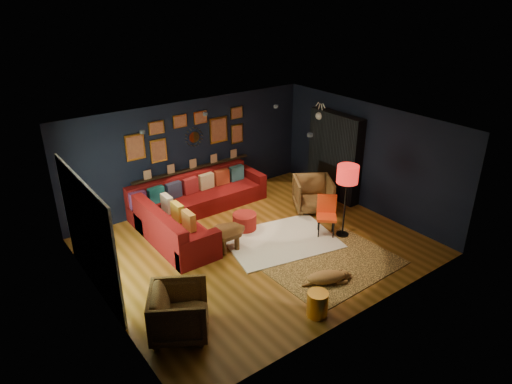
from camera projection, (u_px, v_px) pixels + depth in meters
floor at (258, 246)px, 9.68m from camera, size 6.50×6.50×0.00m
room_walls at (258, 177)px, 9.01m from camera, size 6.50×6.50×6.50m
sectional at (190, 209)px, 10.54m from camera, size 3.41×2.69×0.86m
ledge at (193, 168)px, 11.26m from camera, size 3.20×0.12×0.04m
gallery_wall at (190, 134)px, 10.90m from camera, size 3.15×0.04×1.02m
sunburst_mirror at (194, 137)px, 11.01m from camera, size 0.47×0.16×0.47m
fireplace at (334, 159)px, 11.58m from camera, size 0.31×1.60×2.20m
deer_head at (324, 115)px, 11.54m from camera, size 0.50×0.28×0.45m
sliding_door at (89, 235)px, 7.93m from camera, size 0.06×2.80×2.20m
ceiling_spots at (234, 121)px, 9.19m from camera, size 3.30×2.50×0.06m
shag_rug at (281, 240)px, 9.87m from camera, size 2.60×2.12×0.03m
leopard_rug at (333, 264)px, 9.05m from camera, size 2.58×1.88×0.01m
coffee_table at (226, 234)px, 9.41m from camera, size 0.87×0.66×0.43m
pouf at (245, 221)px, 10.26m from camera, size 0.54×0.54×0.35m
armchair_left at (179, 310)px, 7.11m from camera, size 1.16×1.18×0.91m
armchair_right at (313, 193)px, 11.08m from camera, size 1.17×1.16×0.90m
gold_stool at (317, 304)px, 7.60m from camera, size 0.36×0.36×0.45m
orange_chair at (327, 212)px, 9.97m from camera, size 0.60×0.60×0.90m
floor_lamp at (347, 177)px, 9.53m from camera, size 0.46×0.46×1.65m
dog at (326, 275)px, 8.43m from camera, size 1.13×0.87×0.32m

